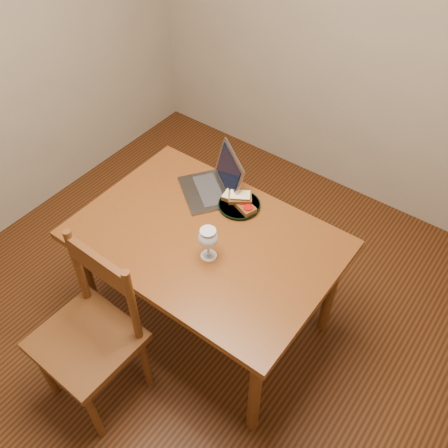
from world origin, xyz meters
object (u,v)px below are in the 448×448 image
Objects in this scene: table at (206,248)px; chair at (88,331)px; milk_glass at (208,243)px; laptop at (216,182)px; plate at (239,205)px.

chair is at bearing -106.53° from table.
milk_glass is at bearing 64.96° from chair.
laptop reaches higher than table.
table is 7.13× the size of milk_glass.
plate is at bearing 88.64° from table.
table is 0.38m from laptop.
table is 0.70m from chair.
plate is 0.19m from laptop.
plate reaches higher than table.
chair reaches higher than milk_glass.
laptop is (0.03, 0.97, 0.27)m from chair.
plate is 0.53× the size of laptop.
chair is 0.70m from milk_glass.
laptop is at bearing 170.94° from plate.
chair is at bearing -55.98° from laptop.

